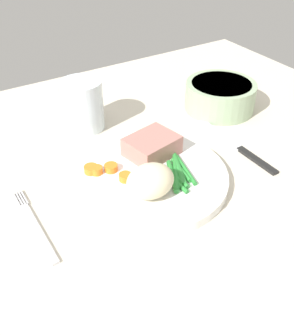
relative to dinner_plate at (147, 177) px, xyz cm
name	(u,v)px	position (x,y,z in cm)	size (l,w,h in cm)	color
dining_table	(124,191)	(-3.80, 0.83, -1.80)	(120.00, 90.00, 2.00)	beige
dinner_plate	(147,177)	(0.00, 0.00, 0.00)	(26.14, 26.14, 1.60)	white
meat_portion	(152,146)	(3.53, 4.12, 2.45)	(8.30, 6.65, 3.30)	#B2756B
mashed_potatoes	(150,181)	(-2.35, -4.71, 3.33)	(7.37, 5.92, 5.05)	beige
carrot_slices	(105,171)	(-5.78, 3.37, 1.36)	(5.59, 6.83, 1.15)	orange
green_beans	(177,173)	(3.82, -2.97, 1.20)	(6.11, 9.17, 0.86)	#2D8C38
fork	(35,225)	(-18.96, -0.26, -0.60)	(1.44, 16.60, 0.40)	silver
knife	(236,146)	(19.06, -0.29, -0.60)	(1.70, 20.50, 0.64)	black
water_glass	(83,108)	(-1.39, 20.91, 3.35)	(7.83, 7.83, 9.66)	silver
salad_bowl	(220,95)	(25.94, 12.82, 2.50)	(14.48, 14.48, 5.85)	#99B28C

